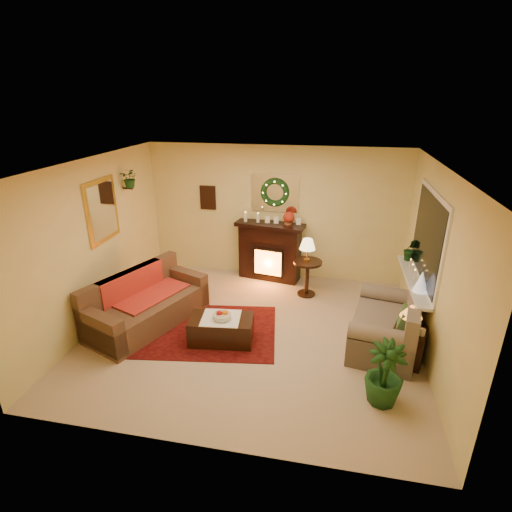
% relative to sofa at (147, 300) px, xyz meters
% --- Properties ---
extents(floor, '(5.00, 5.00, 0.00)m').
position_rel_sofa_xyz_m(floor, '(1.68, 0.07, -0.43)').
color(floor, beige).
rests_on(floor, ground).
extents(ceiling, '(5.00, 5.00, 0.00)m').
position_rel_sofa_xyz_m(ceiling, '(1.68, 0.07, 2.17)').
color(ceiling, white).
rests_on(ceiling, ground).
extents(wall_back, '(5.00, 5.00, 0.00)m').
position_rel_sofa_xyz_m(wall_back, '(1.68, 2.32, 0.87)').
color(wall_back, '#EFD88C').
rests_on(wall_back, ground).
extents(wall_front, '(5.00, 5.00, 0.00)m').
position_rel_sofa_xyz_m(wall_front, '(1.68, -2.18, 0.87)').
color(wall_front, '#EFD88C').
rests_on(wall_front, ground).
extents(wall_left, '(4.50, 4.50, 0.00)m').
position_rel_sofa_xyz_m(wall_left, '(-0.82, 0.07, 0.87)').
color(wall_left, '#EFD88C').
rests_on(wall_left, ground).
extents(wall_right, '(4.50, 4.50, 0.00)m').
position_rel_sofa_xyz_m(wall_right, '(4.18, 0.07, 0.87)').
color(wall_right, '#EFD88C').
rests_on(wall_right, ground).
extents(area_rug, '(2.33, 1.88, 0.01)m').
position_rel_sofa_xyz_m(area_rug, '(0.99, -0.03, -0.42)').
color(area_rug, maroon).
rests_on(area_rug, floor).
extents(sofa, '(1.55, 2.17, 0.85)m').
position_rel_sofa_xyz_m(sofa, '(0.00, 0.00, 0.00)').
color(sofa, brown).
rests_on(sofa, floor).
extents(red_throw, '(0.75, 1.22, 0.02)m').
position_rel_sofa_xyz_m(red_throw, '(-0.07, 0.17, 0.03)').
color(red_throw, red).
rests_on(red_throw, sofa).
extents(fireplace, '(1.23, 0.57, 1.09)m').
position_rel_sofa_xyz_m(fireplace, '(1.63, 2.11, 0.12)').
color(fireplace, black).
rests_on(fireplace, floor).
extents(poinsettia, '(0.22, 0.22, 0.22)m').
position_rel_sofa_xyz_m(poinsettia, '(1.99, 2.08, 0.87)').
color(poinsettia, '#AB2515').
rests_on(poinsettia, fireplace).
extents(mantel_candle_a, '(0.06, 0.06, 0.19)m').
position_rel_sofa_xyz_m(mantel_candle_a, '(1.15, 2.08, 0.83)').
color(mantel_candle_a, white).
rests_on(mantel_candle_a, fireplace).
extents(mantel_candle_b, '(0.06, 0.06, 0.18)m').
position_rel_sofa_xyz_m(mantel_candle_b, '(1.40, 2.06, 0.83)').
color(mantel_candle_b, silver).
rests_on(mantel_candle_b, fireplace).
extents(mantel_mirror, '(0.92, 0.02, 0.72)m').
position_rel_sofa_xyz_m(mantel_mirror, '(1.68, 2.30, 1.27)').
color(mantel_mirror, white).
rests_on(mantel_mirror, wall_back).
extents(wreath, '(0.55, 0.11, 0.55)m').
position_rel_sofa_xyz_m(wreath, '(1.68, 2.26, 1.29)').
color(wreath, '#194719').
rests_on(wreath, wall_back).
extents(wall_art, '(0.32, 0.03, 0.48)m').
position_rel_sofa_xyz_m(wall_art, '(0.33, 2.30, 1.12)').
color(wall_art, '#381E11').
rests_on(wall_art, wall_back).
extents(gold_mirror, '(0.03, 0.84, 1.00)m').
position_rel_sofa_xyz_m(gold_mirror, '(-0.80, 0.37, 1.32)').
color(gold_mirror, gold).
rests_on(gold_mirror, wall_left).
extents(hanging_plant, '(0.33, 0.28, 0.36)m').
position_rel_sofa_xyz_m(hanging_plant, '(-0.66, 1.12, 1.54)').
color(hanging_plant, '#194719').
rests_on(hanging_plant, wall_left).
extents(loveseat, '(1.12, 1.63, 0.87)m').
position_rel_sofa_xyz_m(loveseat, '(3.66, 0.14, -0.01)').
color(loveseat, gray).
rests_on(loveseat, floor).
extents(window_frame, '(0.03, 1.86, 1.36)m').
position_rel_sofa_xyz_m(window_frame, '(4.17, 0.62, 1.12)').
color(window_frame, white).
rests_on(window_frame, wall_right).
extents(window_glass, '(0.02, 1.70, 1.22)m').
position_rel_sofa_xyz_m(window_glass, '(4.15, 0.62, 1.12)').
color(window_glass, black).
rests_on(window_glass, wall_right).
extents(window_sill, '(0.22, 1.86, 0.04)m').
position_rel_sofa_xyz_m(window_sill, '(4.06, 0.62, 0.44)').
color(window_sill, white).
rests_on(window_sill, wall_right).
extents(mini_tree, '(0.21, 0.21, 0.31)m').
position_rel_sofa_xyz_m(mini_tree, '(4.08, 0.20, 0.61)').
color(mini_tree, white).
rests_on(mini_tree, window_sill).
extents(sill_plant, '(0.28, 0.23, 0.51)m').
position_rel_sofa_xyz_m(sill_plant, '(4.10, 1.35, 0.66)').
color(sill_plant, '#206219').
rests_on(sill_plant, window_sill).
extents(side_table_round, '(0.58, 0.58, 0.67)m').
position_rel_sofa_xyz_m(side_table_round, '(2.42, 1.51, -0.10)').
color(side_table_round, '#3B1B12').
rests_on(side_table_round, floor).
extents(lamp_cream, '(0.28, 0.28, 0.43)m').
position_rel_sofa_xyz_m(lamp_cream, '(2.40, 1.49, 0.45)').
color(lamp_cream, '#FDDB97').
rests_on(lamp_cream, side_table_round).
extents(end_table_square, '(0.53, 0.53, 0.52)m').
position_rel_sofa_xyz_m(end_table_square, '(3.94, -0.23, -0.16)').
color(end_table_square, '#483019').
rests_on(end_table_square, floor).
extents(lamp_tiffany, '(0.29, 0.29, 0.42)m').
position_rel_sofa_xyz_m(lamp_tiffany, '(3.91, -0.25, 0.32)').
color(lamp_tiffany, '#FFA931').
rests_on(lamp_tiffany, end_table_square).
extents(coffee_table, '(0.99, 0.62, 0.39)m').
position_rel_sofa_xyz_m(coffee_table, '(1.29, -0.26, -0.22)').
color(coffee_table, black).
rests_on(coffee_table, floor).
extents(fruit_bowl, '(0.27, 0.27, 0.06)m').
position_rel_sofa_xyz_m(fruit_bowl, '(1.31, -0.28, 0.02)').
color(fruit_bowl, beige).
rests_on(fruit_bowl, coffee_table).
extents(floor_palm, '(1.60, 1.60, 2.44)m').
position_rel_sofa_xyz_m(floor_palm, '(3.53, -1.11, 0.02)').
color(floor_palm, '#21461B').
rests_on(floor_palm, floor).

